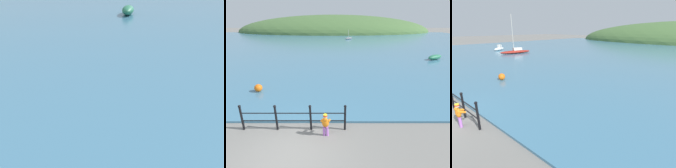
# 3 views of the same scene
# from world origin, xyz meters

# --- Properties ---
(water) EXTENTS (80.00, 60.00, 0.10)m
(water) POSITION_xyz_m (0.00, 32.00, 0.05)
(water) COLOR teal
(water) RESTS_ON ground
(iron_railing) EXTENTS (4.60, 0.12, 1.21)m
(iron_railing) POSITION_xyz_m (-0.24, 1.50, 0.64)
(iron_railing) COLOR black
(iron_railing) RESTS_ON ground
(child_in_coat) EXTENTS (0.41, 0.40, 1.00)m
(child_in_coat) POSITION_xyz_m (1.18, 1.09, 0.60)
(child_in_coat) COLOR #AD66C6
(child_in_coat) RESTS_ON ground
(boat_mid_harbor) EXTENTS (1.86, 2.74, 1.03)m
(boat_mid_harbor) POSITION_xyz_m (-21.87, 15.47, 0.43)
(boat_mid_harbor) COLOR silver
(boat_mid_harbor) RESTS_ON water
(boat_twin_mast) EXTENTS (2.22, 5.07, 5.88)m
(boat_twin_mast) POSITION_xyz_m (-16.11, 15.16, 0.41)
(boat_twin_mast) COLOR maroon
(boat_twin_mast) RESTS_ON water
(mooring_buoy) EXTENTS (0.50, 0.50, 0.50)m
(mooring_buoy) POSITION_xyz_m (-3.56, 5.63, 0.35)
(mooring_buoy) COLOR orange
(mooring_buoy) RESTS_ON water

